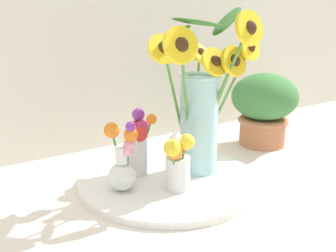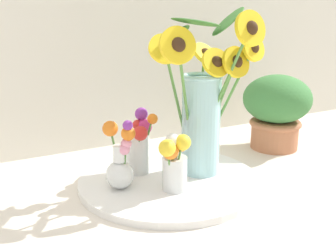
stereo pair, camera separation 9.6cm
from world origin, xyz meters
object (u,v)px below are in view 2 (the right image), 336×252
mason_jar_sunflowers (203,105)px  potted_plant (276,108)px  vase_small_center (175,160)px  vase_bulb_right (120,161)px  serving_tray (168,181)px  vase_small_back (139,144)px

mason_jar_sunflowers → potted_plant: (0.35, 0.10, -0.07)m
vase_small_center → potted_plant: (0.46, 0.17, 0.04)m
mason_jar_sunflowers → vase_bulb_right: (-0.22, 0.01, -0.12)m
mason_jar_sunflowers → serving_tray: bearing=171.7°
vase_small_center → vase_small_back: bearing=98.7°
serving_tray → mason_jar_sunflowers: bearing=-8.3°
vase_bulb_right → serving_tray: bearing=-0.0°
mason_jar_sunflowers → vase_small_center: (-0.12, -0.06, -0.11)m
serving_tray → vase_bulb_right: bearing=180.0°
serving_tray → potted_plant: potted_plant is taller
mason_jar_sunflowers → vase_small_back: (-0.14, 0.08, -0.11)m
vase_small_back → potted_plant: potted_plant is taller
serving_tray → vase_bulb_right: 0.15m
potted_plant → serving_tray: bearing=-168.6°
vase_small_back → potted_plant: size_ratio=0.70×
mason_jar_sunflowers → vase_small_back: mason_jar_sunflowers is taller
vase_small_back → mason_jar_sunflowers: bearing=-31.2°
vase_small_back → vase_small_center: bearing=-81.3°
serving_tray → potted_plant: size_ratio=1.93×
serving_tray → mason_jar_sunflowers: (0.09, -0.01, 0.19)m
potted_plant → vase_small_center: bearing=-160.3°
vase_small_center → vase_small_back: vase_small_back is taller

